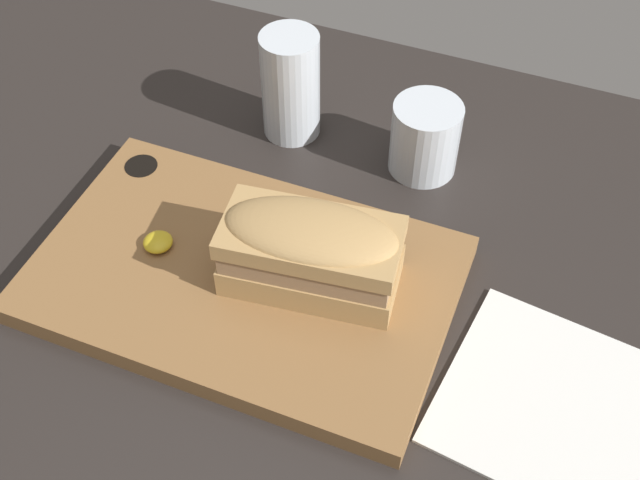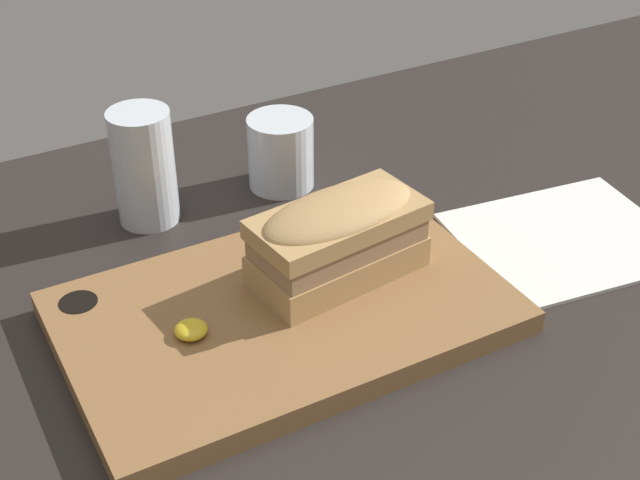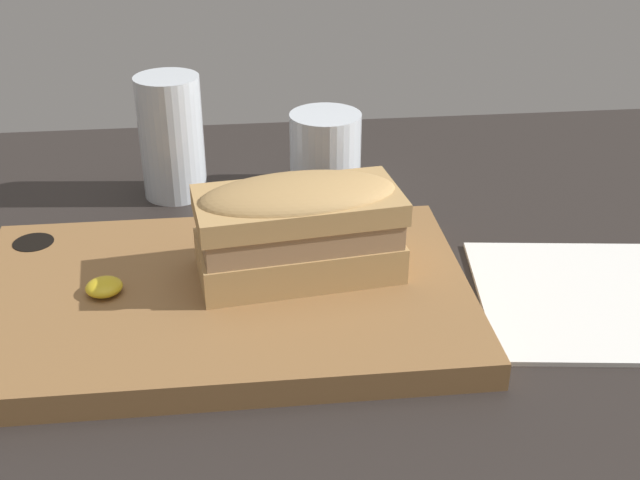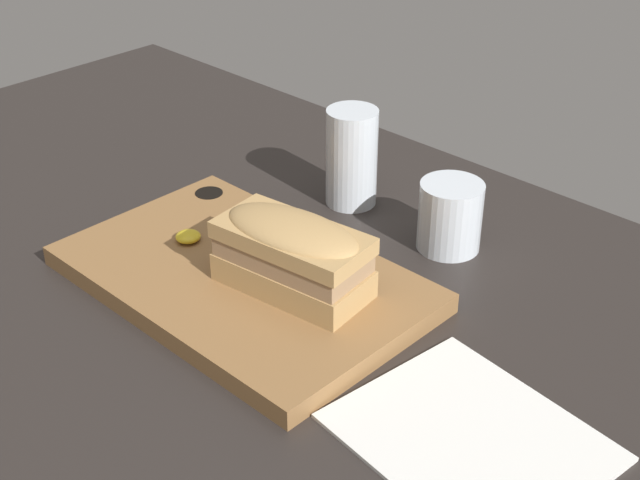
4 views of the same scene
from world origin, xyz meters
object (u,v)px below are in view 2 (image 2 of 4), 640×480
serving_board (283,312)px  sandwich (338,235)px  wine_glass (281,156)px  water_glass (145,174)px  napkin (566,238)px

serving_board → sandwich: sandwich is taller
sandwich → wine_glass: 21.69cm
sandwich → water_glass: size_ratio=1.34×
wine_glass → napkin: wine_glass is taller
sandwich → wine_glass: sandwich is taller
wine_glass → napkin: size_ratio=0.35×
serving_board → water_glass: 23.58cm
wine_glass → napkin: (20.81, -24.52, -3.51)cm
serving_board → wine_glass: bearing=63.7°
water_glass → napkin: (36.50, -24.86, -5.25)cm
water_glass → wine_glass: size_ratio=1.53×
water_glass → napkin: bearing=-34.3°
napkin → serving_board: bearing=176.2°
serving_board → napkin: bearing=-3.8°
sandwich → napkin: bearing=-7.9°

